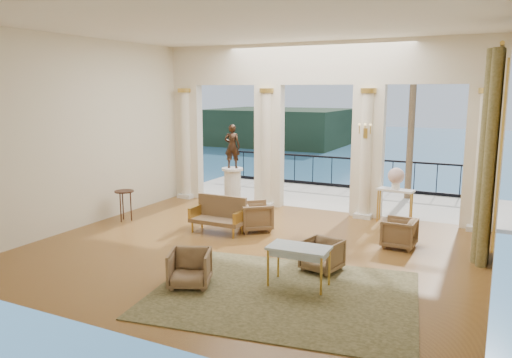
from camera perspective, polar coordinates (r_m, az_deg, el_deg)
The scene contains 23 objects.
floor at distance 10.43m, azimuth -0.50°, elevation -8.10°, with size 9.00×9.00×0.00m, color #4C2612.
room_walls at distance 8.93m, azimuth -3.80°, elevation 7.63°, with size 9.00×9.00×9.00m.
arcade at distance 13.44m, azimuth 6.94°, elevation 7.17°, with size 9.00×0.56×4.50m.
terrace at distance 15.66m, azimuth 9.16°, elevation -2.20°, with size 10.00×3.60×0.10m, color #AEA590.
balustrade at distance 17.08m, azimuth 10.81°, elevation 0.35°, with size 9.00×0.06×1.03m.
palm_tree at distance 15.65m, azimuth 17.69°, elevation 12.71°, with size 2.00×2.00×4.50m.
headland at distance 86.27m, azimuth 2.81°, elevation 6.00°, with size 22.00×18.00×6.00m, color black.
sea at distance 69.60m, azimuth 22.50°, elevation 1.75°, with size 160.00×160.00×0.00m, color #205486.
curtain at distance 10.41m, azimuth 25.11°, elevation 2.30°, with size 0.33×1.40×4.09m.
window_frame at distance 10.40m, azimuth 26.17°, elevation 2.66°, with size 0.04×1.60×3.40m, color gold.
wall_sconce at distance 12.76m, azimuth 12.39°, elevation 5.25°, with size 0.30×0.11×0.33m.
rug at distance 8.31m, azimuth 3.20°, elevation -12.96°, with size 4.17×3.24×0.02m, color #32341C.
armchair_a at distance 8.56m, azimuth -7.58°, elevation -9.91°, with size 0.67×0.63×0.69m, color #48351E.
armchair_b at distance 9.26m, azimuth 7.53°, elevation -8.45°, with size 0.63×0.59×0.65m, color #48351E.
armchair_c at distance 10.92m, azimuth 16.04°, elevation -5.81°, with size 0.66×0.62×0.68m, color #48351E.
armchair_d at distance 11.74m, azimuth -0.07°, elevation -4.12°, with size 0.72×0.68×0.74m, color #48351E.
settee at distance 11.62m, azimuth -4.26°, elevation -4.08°, with size 1.27×0.54×0.84m.
game_table at distance 8.42m, azimuth 4.93°, elevation -8.17°, with size 1.04×0.59×0.70m.
pedestal at distance 13.85m, azimuth -2.69°, elevation -1.16°, with size 0.63×0.63×1.15m.
statue at distance 13.66m, azimuth -2.73°, elevation 3.76°, with size 0.44×0.29×1.20m, color #301F15.
console_table at distance 12.85m, azimuth 15.63°, elevation -1.74°, with size 0.93×0.48×0.85m.
urn at distance 12.77m, azimuth 15.73°, elevation 0.23°, with size 0.40×0.40×0.53m.
side_table at distance 12.95m, azimuth -14.82°, elevation -1.78°, with size 0.48×0.48×0.78m.
Camera 1 is at (4.49, -8.83, 3.27)m, focal length 35.00 mm.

